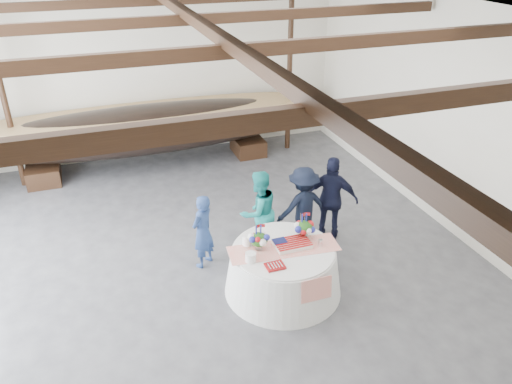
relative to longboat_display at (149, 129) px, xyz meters
name	(u,v)px	position (x,y,z in m)	size (l,w,h in m)	color
floor	(217,276)	(0.36, -5.09, -1.07)	(10.00, 12.00, 0.01)	#3D3D42
wall_back	(152,73)	(0.36, 0.91, 1.18)	(10.00, 0.02, 4.50)	silver
wall_right	(466,127)	(5.36, -5.09, 1.18)	(0.02, 12.00, 4.50)	silver
ceiling	(205,18)	(0.36, -5.09, 3.43)	(10.00, 12.00, 0.01)	white
pavilion_structure	(193,43)	(0.36, -4.23, 2.94)	(9.80, 11.76, 4.50)	black
longboat_display	(149,129)	(0.00, 0.00, 0.00)	(8.90, 1.78, 1.67)	black
banquet_table	(283,270)	(1.34, -5.84, -0.63)	(2.02, 2.02, 0.87)	white
tabletop_items	(281,238)	(1.33, -5.73, -0.05)	(1.92, 0.95, 0.40)	red
guest_woman_blue	(203,231)	(0.23, -4.65, -0.34)	(0.53, 0.35, 1.45)	navy
guest_woman_teal	(259,212)	(1.37, -4.50, -0.23)	(0.81, 0.63, 1.67)	teal
guest_man_left	(303,206)	(2.26, -4.58, -0.24)	(1.06, 0.61, 1.64)	black
guest_man_right	(332,199)	(2.87, -4.60, -0.18)	(1.04, 0.43, 1.77)	black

